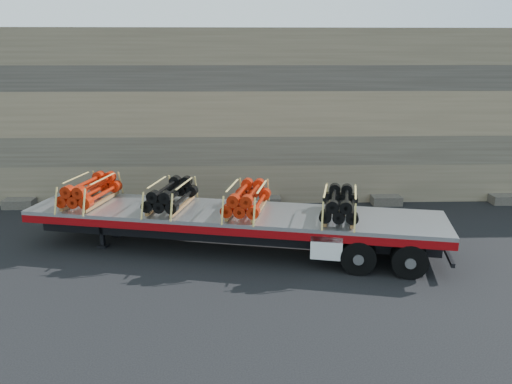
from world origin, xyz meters
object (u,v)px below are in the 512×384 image
bundle_midfront (171,196)px  bundle_rear (340,205)px  bundle_front (90,191)px  bundle_midrear (247,199)px  trailer (233,231)px

bundle_midfront → bundle_rear: size_ratio=1.02×
bundle_front → bundle_midrear: bundle_front is taller
bundle_front → bundle_midrear: size_ratio=1.01×
trailer → bundle_midfront: (-1.95, 0.43, 1.04)m
bundle_front → bundle_midrear: 5.23m
bundle_rear → bundle_front: bearing=-180.0°
bundle_midrear → bundle_rear: bundle_midrear is taller
trailer → bundle_front: size_ratio=5.67×
bundle_rear → trailer: bearing=-180.0°
bundle_midfront → bundle_rear: 5.28m
trailer → bundle_front: (-4.65, 1.02, 1.05)m
bundle_front → bundle_midfront: bearing=0.0°
bundle_midfront → bundle_midrear: 2.46m
bundle_front → trailer: bearing=0.0°
bundle_rear → bundle_midfront: bearing=180.0°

